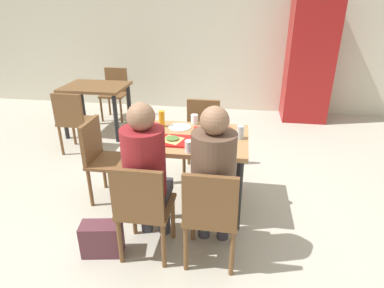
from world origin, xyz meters
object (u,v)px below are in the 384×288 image
Objects in this scene: pizza_slice_a at (172,139)px; background_table at (96,94)px; pizza_slice_b at (215,132)px; background_chair_near at (73,119)px; soda_can at (240,132)px; drink_fridge at (309,62)px; tray_red_near at (170,140)px; chair_near_right at (211,212)px; person_in_red at (146,167)px; plastic_cup_b at (189,146)px; main_table at (192,148)px; chair_left_end at (102,155)px; paper_plate_center at (180,127)px; foil_bundle at (145,130)px; plastic_cup_c at (150,127)px; paper_plate_near_edge at (206,147)px; background_chair_far at (115,90)px; tray_red_far at (213,132)px; condiment_bottle at (162,119)px; plastic_cup_a at (194,119)px; chair_near_left at (142,206)px; handbag at (102,239)px; chair_far_side at (202,131)px; person_in_brown_jacket at (213,172)px.

background_table is (-1.53, 1.82, -0.15)m from pizza_slice_a.
background_chair_near is (-1.89, 0.86, -0.28)m from pizza_slice_b.
background_table is at bearing 141.82° from soda_can.
background_table is at bearing -159.80° from drink_fridge.
tray_red_near is 2.37m from background_table.
pizza_slice_a is at bearing 122.86° from chair_near_right.
plastic_cup_b is at bearing 47.18° from person_in_red.
main_table is 1.22× the size of chair_left_end.
paper_plate_center is 0.36m from foil_bundle.
foil_bundle is at bearing 146.25° from plastic_cup_b.
plastic_cup_c is at bearing 71.60° from foil_bundle.
background_chair_far is at bearing 124.97° from paper_plate_near_edge.
main_table is at bearing 125.97° from paper_plate_near_edge.
drink_fridge reaches higher than tray_red_far.
soda_can is at bearing -23.75° from background_chair_near.
chair_near_right reaches higher than tray_red_far.
tray_red_far is (0.18, 0.11, 0.12)m from main_table.
plastic_cup_b is at bearing -56.37° from condiment_bottle.
background_chair_near reaches higher than pizza_slice_a.
pizza_slice_a is at bearing -106.05° from plastic_cup_a.
plastic_cup_b reaches higher than paper_plate_center.
background_chair_near is at bearing 129.83° from chair_near_left.
chair_near_right is 8.33× the size of plastic_cup_a.
plastic_cup_a is (0.23, 0.95, 0.06)m from person_in_red.
handbag is 0.36× the size of background_table.
plastic_cup_c reaches higher than pizza_slice_b.
condiment_bottle reaches higher than chair_far_side.
soda_can is at bearing 40.22° from plastic_cup_b.
chair_near_right is at bearing -41.51° from background_chair_near.
pizza_slice_b is (-0.05, 0.86, 0.28)m from chair_near_right.
chair_far_side is at bearing 106.52° from pizza_slice_b.
person_in_red is at bearing -101.15° from pizza_slice_a.
plastic_cup_a reaches higher than handbag.
person_in_brown_jacket is at bearing -67.92° from main_table.
condiment_bottle is 2.01m from background_table.
background_chair_near is at bearing 142.28° from foil_bundle.
person_in_brown_jacket is 0.67m from soda_can.
foil_bundle is (-0.28, 0.11, 0.03)m from pizza_slice_a.
handbag is at bearing -144.01° from plastic_cup_b.
person_in_red is 12.43× the size of plastic_cup_c.
paper_plate_near_edge is 2.19m from background_chair_near.
soda_can is 1.47m from handbag.
condiment_bottle is (-0.08, 0.98, 0.33)m from chair_near_left.
tray_red_far is 2.95× the size of soda_can.
pizza_slice_a is 0.72× the size of handbag.
tray_red_near is 3.60× the size of plastic_cup_b.
drink_fridge is (1.63, 2.98, 0.19)m from pizza_slice_a.
condiment_bottle is 0.18× the size of background_table.
chair_near_left and chair_left_end have the same top height.
person_in_brown_jacket reaches higher than background_chair_near.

